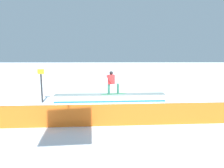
# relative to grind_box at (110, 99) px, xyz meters

# --- Properties ---
(ground_plane) EXTENTS (120.00, 120.00, 0.00)m
(ground_plane) POSITION_rel_grind_box_xyz_m (0.00, 0.00, -0.24)
(ground_plane) COLOR white
(grind_box) EXTENTS (6.86, 0.99, 0.54)m
(grind_box) POSITION_rel_grind_box_xyz_m (0.00, 0.00, 0.00)
(grind_box) COLOR white
(grind_box) RESTS_ON ground_plane
(snowboarder) EXTENTS (1.54, 0.64, 1.43)m
(snowboarder) POSITION_rel_grind_box_xyz_m (-0.10, 0.01, 1.07)
(snowboarder) COLOR #378456
(snowboarder) RESTS_ON grind_box
(safety_fence) EXTENTS (13.36, 0.77, 0.93)m
(safety_fence) POSITION_rel_grind_box_xyz_m (0.00, 4.00, 0.22)
(safety_fence) COLOR orange
(safety_fence) RESTS_ON ground_plane
(trail_marker) EXTENTS (0.40, 0.10, 2.09)m
(trail_marker) POSITION_rel_grind_box_xyz_m (4.26, -0.07, 0.87)
(trail_marker) COLOR #262628
(trail_marker) RESTS_ON ground_plane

